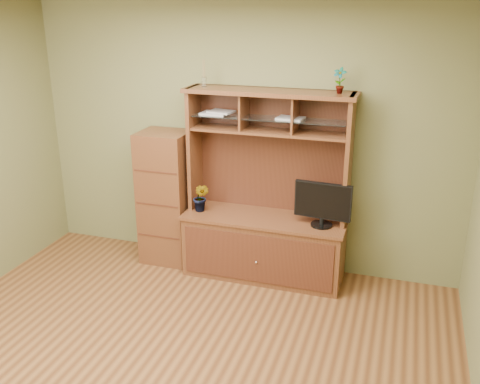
% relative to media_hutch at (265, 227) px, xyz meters
% --- Properties ---
extents(room, '(4.54, 4.04, 2.74)m').
position_rel_media_hutch_xyz_m(room, '(-0.33, -1.73, 0.83)').
color(room, '#512D17').
rests_on(room, ground).
extents(media_hutch, '(1.66, 0.61, 1.90)m').
position_rel_media_hutch_xyz_m(media_hutch, '(0.00, 0.00, 0.00)').
color(media_hutch, '#472714').
rests_on(media_hutch, room).
extents(monitor, '(0.55, 0.21, 0.43)m').
position_rel_media_hutch_xyz_m(monitor, '(0.58, -0.08, 0.36)').
color(monitor, black).
rests_on(monitor, media_hutch).
extents(orchid_plant, '(0.18, 0.15, 0.30)m').
position_rel_media_hutch_xyz_m(orchid_plant, '(-0.66, -0.08, 0.28)').
color(orchid_plant, '#316121').
rests_on(orchid_plant, media_hutch).
extents(top_plant, '(0.14, 0.11, 0.23)m').
position_rel_media_hutch_xyz_m(top_plant, '(0.65, 0.08, 1.50)').
color(top_plant, '#396021').
rests_on(top_plant, media_hutch).
extents(reed_diffuser, '(0.05, 0.05, 0.26)m').
position_rel_media_hutch_xyz_m(reed_diffuser, '(-0.66, 0.08, 1.48)').
color(reed_diffuser, silver).
rests_on(reed_diffuser, media_hutch).
extents(magazines, '(1.03, 0.22, 0.04)m').
position_rel_media_hutch_xyz_m(magazines, '(-0.29, 0.08, 1.13)').
color(magazines, '#B3B3B9').
rests_on(magazines, media_hutch).
extents(side_cabinet, '(0.51, 0.46, 1.43)m').
position_rel_media_hutch_xyz_m(side_cabinet, '(-1.10, 0.02, 0.19)').
color(side_cabinet, '#472714').
rests_on(side_cabinet, room).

